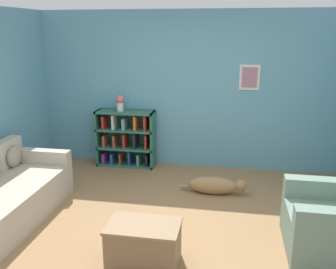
% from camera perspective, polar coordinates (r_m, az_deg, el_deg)
% --- Properties ---
extents(ground_plane, '(14.00, 14.00, 0.00)m').
position_cam_1_polar(ground_plane, '(4.60, -0.90, -14.07)').
color(ground_plane, '#997047').
extents(wall_back, '(5.60, 0.13, 2.60)m').
position_cam_1_polar(wall_back, '(6.29, 3.00, 6.70)').
color(wall_back, '#609EB7').
rests_on(wall_back, ground_plane).
extents(bookshelf, '(1.00, 0.33, 0.96)m').
position_cam_1_polar(bookshelf, '(6.47, -6.41, -0.62)').
color(bookshelf, '#2D6B56').
rests_on(bookshelf, ground_plane).
extents(coffee_table, '(0.72, 0.46, 0.44)m').
position_cam_1_polar(coffee_table, '(3.89, -3.73, -16.17)').
color(coffee_table, '#846647').
rests_on(coffee_table, ground_plane).
extents(dog, '(0.97, 0.23, 0.25)m').
position_cam_1_polar(dog, '(5.45, 7.21, -7.69)').
color(dog, '#9E7A4C').
rests_on(dog, ground_plane).
extents(vase, '(0.14, 0.14, 0.27)m').
position_cam_1_polar(vase, '(6.33, -7.34, 4.94)').
color(vase, silver).
rests_on(vase, bookshelf).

